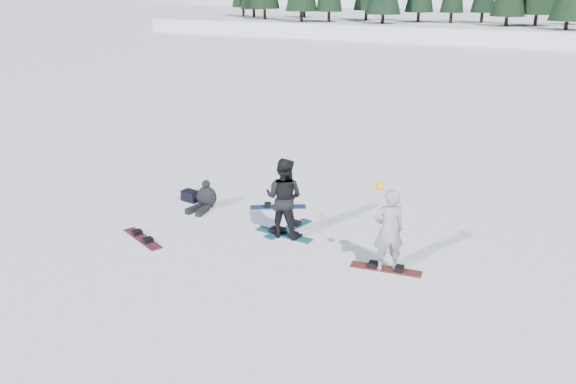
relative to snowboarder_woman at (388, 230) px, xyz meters
The scene contains 11 objects.
ground 1.57m from the snowboarder_woman, 160.60° to the left, with size 420.00×420.00×0.00m, color white.
alpine_backdrop 190.61m from the snowboarder_woman, 93.90° to the left, with size 412.50×227.00×53.20m.
snowboarder_woman is the anchor object (origin of this frame).
snowboarder_man 2.78m from the snowboarder_woman, 168.03° to the left, with size 0.94×0.73×1.94m, color black.
seated_rider 5.56m from the snowboarder_woman, 167.64° to the left, with size 0.57×0.93×0.78m.
gear_bag 6.31m from the snowboarder_woman, 166.77° to the left, with size 0.45×0.30×0.30m, color black.
snowboard_woman 0.91m from the snowboarder_woman, 30.96° to the left, with size 1.50×0.28×0.03m, color maroon.
snowboard_man 2.93m from the snowboarder_woman, 168.03° to the left, with size 1.50×0.28×0.03m, color teal.
snowboard_loose_c 4.33m from the snowboarder_woman, 150.35° to the left, with size 1.50×0.28×0.03m, color navy.
snowboard_loose_a 3.07m from the snowboarder_woman, 161.52° to the left, with size 1.50×0.28×0.03m, color #176D83.
snowboard_loose_b 5.80m from the snowboarder_woman, 168.55° to the right, with size 1.50×0.28×0.03m, color maroon.
Camera 1 is at (4.11, -10.79, 5.69)m, focal length 35.00 mm.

